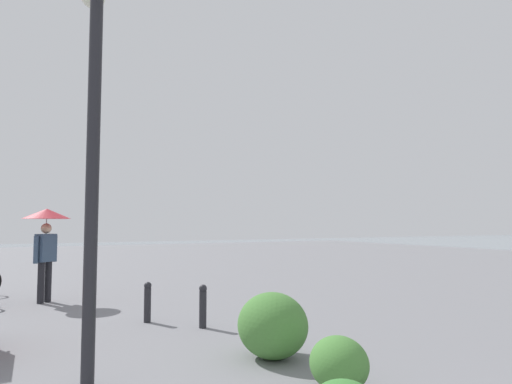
% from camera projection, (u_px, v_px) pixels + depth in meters
% --- Properties ---
extents(lamppost, '(0.98, 0.28, 4.52)m').
position_uv_depth(lamppost, '(94.00, 108.00, 4.91)').
color(lamppost, '#232328').
rests_on(lamppost, ground).
extents(pedestrian, '(1.00, 1.00, 2.03)m').
position_uv_depth(pedestrian, '(46.00, 228.00, 9.85)').
color(pedestrian, black).
rests_on(pedestrian, ground).
extents(bollard_near, '(0.13, 0.13, 0.70)m').
position_uv_depth(bollard_near, '(203.00, 305.00, 7.42)').
color(bollard_near, '#232328').
rests_on(bollard_near, ground).
extents(bollard_mid, '(0.13, 0.13, 0.69)m').
position_uv_depth(bollard_mid, '(148.00, 301.00, 7.84)').
color(bollard_mid, '#232328').
rests_on(bollard_mid, ground).
extents(shrub_low, '(0.97, 0.88, 0.83)m').
position_uv_depth(shrub_low, '(273.00, 325.00, 5.75)').
color(shrub_low, '#477F38').
rests_on(shrub_low, ground).
extents(shrub_wide, '(0.65, 0.59, 0.55)m').
position_uv_depth(shrub_wide, '(339.00, 364.00, 4.62)').
color(shrub_wide, '#477F38').
rests_on(shrub_wide, ground).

